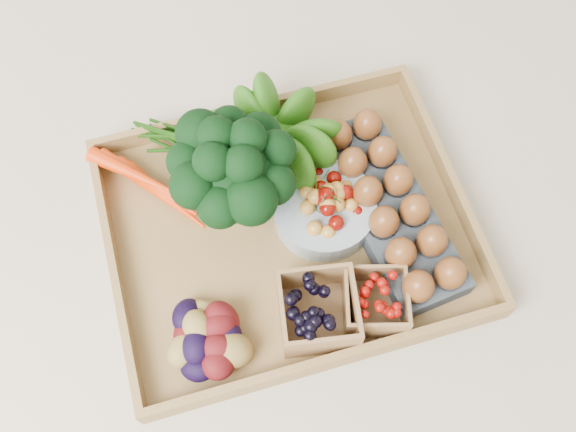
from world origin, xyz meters
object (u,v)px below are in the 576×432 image
object	(u,v)px
cherry_bowl	(324,210)
broccoli	(236,186)
tray	(288,230)
egg_carton	(388,210)

from	to	relation	value
cherry_bowl	broccoli	bearing A→B (deg)	158.38
tray	egg_carton	size ratio (longest dim) A/B	1.68
cherry_bowl	egg_carton	size ratio (longest dim) A/B	0.49
tray	broccoli	distance (m)	0.12
egg_carton	tray	bearing A→B (deg)	165.40
cherry_bowl	tray	bearing A→B (deg)	-174.52
egg_carton	broccoli	bearing A→B (deg)	154.15
tray	broccoli	world-z (taller)	broccoli
cherry_bowl	egg_carton	distance (m)	0.10
tray	cherry_bowl	distance (m)	0.07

